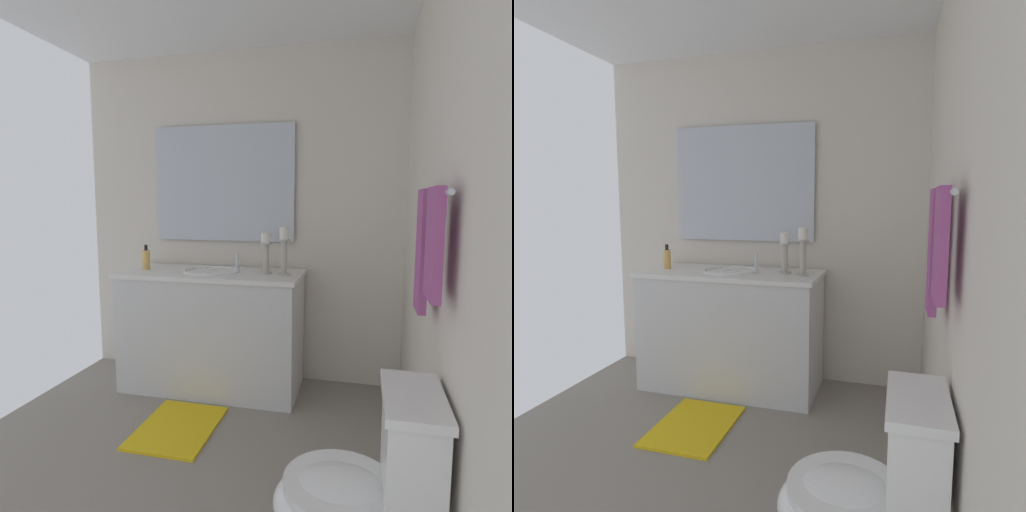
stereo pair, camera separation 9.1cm
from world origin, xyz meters
The scene contains 14 objects.
floor centered at (0.00, 0.00, -0.01)m, with size 2.87×2.47×0.02m, color gray.
wall_back centered at (0.00, 1.24, 1.23)m, with size 2.87×0.04×2.45m, color silver.
wall_left centered at (-1.43, 0.00, 1.23)m, with size 0.04×2.47×2.45m, color silver.
vanity_cabinet centered at (-1.11, -0.11, 0.43)m, with size 0.58×1.29×0.85m.
sink_basin centered at (-1.11, -0.11, 0.82)m, with size 0.40×0.40×0.24m.
mirror centered at (-1.39, -0.11, 1.49)m, with size 0.02×1.09×0.86m, color silver.
candle_holder_tall centered at (-1.08, 0.42, 1.03)m, with size 0.09×0.09×0.33m.
candle_holder_short centered at (-1.12, 0.28, 1.00)m, with size 0.09×0.09×0.28m.
soap_bottle centered at (-1.10, -0.62, 0.93)m, with size 0.06×0.06×0.18m.
toilet centered at (0.40, 0.95, 0.37)m, with size 0.39×0.54×0.75m.
towel_bar centered at (0.15, 1.18, 1.38)m, with size 0.02×0.02×0.58m, color silver.
towel_near_vanity centered at (0.00, 1.16, 1.16)m, with size 0.17×0.03×0.47m, color #A54C8C.
towel_center centered at (0.29, 1.16, 1.21)m, with size 0.20×0.03×0.36m, color #A54C8C.
bath_mat centered at (-0.48, -0.11, 0.01)m, with size 0.60×0.44×0.02m, color yellow.
Camera 1 is at (1.78, 0.94, 1.35)m, focal length 30.47 mm.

